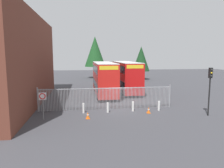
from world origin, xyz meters
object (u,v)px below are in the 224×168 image
Objects in this scene: double_decker_bus_behind_fence_left at (126,75)px; traffic_light_kerbside at (210,83)px; traffic_cone_by_gate at (88,115)px; bollard_near_left at (83,108)px; double_decker_bus_near_gate at (104,77)px; bollard_far_right at (159,106)px; traffic_cone_mid_forecourt at (149,110)px; bollard_center_front at (108,108)px; speed_limit_sign_post at (43,99)px; bollard_near_right at (133,106)px.

double_decker_bus_behind_fence_left reaches higher than traffic_light_kerbside.
traffic_light_kerbside is at bearing -2.86° from traffic_cone_by_gate.
bollard_near_left is 1.91m from traffic_cone_by_gate.
double_decker_bus_near_gate is at bearing -150.72° from double_decker_bus_behind_fence_left.
traffic_cone_mid_forecourt is (-1.28, -0.75, -0.19)m from bollard_far_right.
bollard_far_right is 1.61× the size of traffic_cone_by_gate.
traffic_cone_by_gate is 0.14× the size of traffic_light_kerbside.
bollard_center_front is 0.40× the size of speed_limit_sign_post.
traffic_light_kerbside is at bearing -2.34° from speed_limit_sign_post.
speed_limit_sign_post is at bearing -171.05° from bollard_far_right.
speed_limit_sign_post is (-8.06, -1.78, 1.30)m from bollard_near_right.
double_decker_bus_near_gate and double_decker_bus_behind_fence_left have the same top height.
double_decker_bus_behind_fence_left reaches higher than bollard_center_front.
traffic_cone_by_gate is at bearing -170.32° from traffic_cone_mid_forecourt.
double_decker_bus_behind_fence_left is 14.37m from traffic_light_kerbside.
double_decker_bus_behind_fence_left is at bearing 29.28° from double_decker_bus_near_gate.
bollard_near_right is 1.61× the size of traffic_cone_mid_forecourt.
speed_limit_sign_post is 0.56× the size of traffic_light_kerbside.
double_decker_bus_behind_fence_left is 11.51m from bollard_far_right.
double_decker_bus_near_gate is at bearing 101.35° from bollard_near_right.
bollard_center_front is at bearing 168.78° from traffic_cone_mid_forecourt.
bollard_center_front is at bearing -109.96° from double_decker_bus_behind_fence_left.
double_decker_bus_behind_fence_left is 12.25m from traffic_cone_mid_forecourt.
double_decker_bus_behind_fence_left is 18.32× the size of traffic_cone_by_gate.
bollard_center_front is 1.61× the size of traffic_cone_mid_forecourt.
bollard_near_right reaches higher than traffic_cone_by_gate.
speed_limit_sign_post is at bearing 177.66° from traffic_light_kerbside.
bollard_near_left is at bearing 179.63° from bollard_near_right.
bollard_near_left is at bearing -107.46° from double_decker_bus_near_gate.
bollard_far_right is 0.40× the size of speed_limit_sign_post.
double_decker_bus_near_gate is 9.85m from bollard_near_left.
traffic_cone_mid_forecourt is (3.76, -0.75, -0.19)m from bollard_center_front.
double_decker_bus_behind_fence_left reaches higher than bollard_far_right.
traffic_light_kerbside reaches higher than bollard_near_right.
double_decker_bus_behind_fence_left reaches higher than bollard_near_left.
traffic_cone_by_gate is 5.77m from traffic_cone_mid_forecourt.
bollard_center_front is 0.22× the size of traffic_light_kerbside.
bollard_far_right is (5.04, 0.01, 0.00)m from bollard_center_front.
bollard_near_left is 0.40× the size of speed_limit_sign_post.
traffic_light_kerbside is at bearing -16.61° from traffic_cone_mid_forecourt.
traffic_light_kerbside is at bearing -54.77° from double_decker_bus_near_gate.
bollard_far_right is 1.50m from traffic_cone_mid_forecourt.
double_decker_bus_behind_fence_left is 13.01m from bollard_near_left.
bollard_center_front is at bearing -177.25° from bollard_near_right.
double_decker_bus_near_gate is 2.51× the size of traffic_light_kerbside.
double_decker_bus_behind_fence_left is 11.38× the size of bollard_near_right.
double_decker_bus_near_gate is at bearing 60.60° from speed_limit_sign_post.
bollard_near_left is at bearing 178.89° from bollard_far_right.
traffic_light_kerbside reaches higher than traffic_cone_mid_forecourt.
speed_limit_sign_post is (-9.35, -0.92, 1.49)m from traffic_cone_mid_forecourt.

